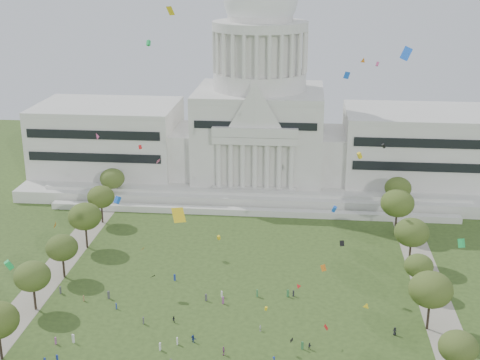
% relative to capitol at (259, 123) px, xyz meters
% --- Properties ---
extents(capitol, '(160.00, 64.50, 91.30)m').
position_rel_capitol_xyz_m(capitol, '(0.00, 0.00, 0.00)').
color(capitol, beige).
rests_on(capitol, ground).
extents(path_left, '(8.00, 160.00, 0.04)m').
position_rel_capitol_xyz_m(path_left, '(-48.00, -83.59, -22.28)').
color(path_left, gray).
rests_on(path_left, ground).
extents(path_right, '(8.00, 160.00, 0.04)m').
position_rel_capitol_xyz_m(path_right, '(48.00, -83.59, -22.28)').
color(path_right, gray).
rests_on(path_right, ground).
extents(row_tree_r_1, '(7.58, 7.58, 10.78)m').
position_rel_capitol_xyz_m(row_tree_r_1, '(46.22, -115.34, -14.64)').
color(row_tree_r_1, black).
rests_on(row_tree_r_1, ground).
extents(row_tree_l_2, '(8.42, 8.42, 11.97)m').
position_rel_capitol_xyz_m(row_tree_l_2, '(-45.04, -96.29, -13.79)').
color(row_tree_l_2, black).
rests_on(row_tree_l_2, ground).
extents(row_tree_r_2, '(9.55, 9.55, 13.58)m').
position_rel_capitol_xyz_m(row_tree_r_2, '(44.17, -96.15, -12.64)').
color(row_tree_r_2, black).
rests_on(row_tree_r_2, ground).
extents(row_tree_l_3, '(8.12, 8.12, 11.55)m').
position_rel_capitol_xyz_m(row_tree_l_3, '(-44.09, -79.67, -14.09)').
color(row_tree_l_3, black).
rests_on(row_tree_l_3, ground).
extents(row_tree_r_3, '(7.01, 7.01, 9.98)m').
position_rel_capitol_xyz_m(row_tree_r_3, '(44.40, -79.10, -15.21)').
color(row_tree_r_3, black).
rests_on(row_tree_r_3, ground).
extents(row_tree_l_4, '(9.29, 9.29, 13.21)m').
position_rel_capitol_xyz_m(row_tree_l_4, '(-44.08, -61.17, -12.90)').
color(row_tree_l_4, black).
rests_on(row_tree_l_4, ground).
extents(row_tree_r_4, '(9.19, 9.19, 13.06)m').
position_rel_capitol_xyz_m(row_tree_r_4, '(44.76, -63.55, -13.01)').
color(row_tree_r_4, black).
rests_on(row_tree_r_4, ground).
extents(row_tree_l_5, '(8.33, 8.33, 11.85)m').
position_rel_capitol_xyz_m(row_tree_l_5, '(-45.22, -42.58, -13.88)').
color(row_tree_l_5, black).
rests_on(row_tree_l_5, ground).
extents(row_tree_r_5, '(9.82, 9.82, 13.96)m').
position_rel_capitol_xyz_m(row_tree_r_5, '(43.49, -43.40, -12.37)').
color(row_tree_r_5, black).
rests_on(row_tree_r_5, ground).
extents(row_tree_l_6, '(8.19, 8.19, 11.64)m').
position_rel_capitol_xyz_m(row_tree_l_6, '(-46.87, -24.45, -14.02)').
color(row_tree_l_6, black).
rests_on(row_tree_l_6, ground).
extents(row_tree_r_6, '(8.42, 8.42, 11.97)m').
position_rel_capitol_xyz_m(row_tree_r_6, '(45.96, -25.46, -13.79)').
color(row_tree_r_6, black).
rests_on(row_tree_r_6, ground).
extents(person_0, '(1.09, 1.02, 1.87)m').
position_rel_capitol_xyz_m(person_0, '(36.74, -99.38, -21.36)').
color(person_0, '#26262B').
rests_on(person_0, ground).
extents(person_2, '(0.86, 0.62, 1.60)m').
position_rel_capitol_xyz_m(person_2, '(18.41, -106.93, -21.49)').
color(person_2, '#26262B').
rests_on(person_2, ground).
extents(person_3, '(0.59, 1.09, 1.65)m').
position_rel_capitol_xyz_m(person_3, '(11.23, -112.79, -21.47)').
color(person_3, navy).
rests_on(person_3, ground).
extents(person_4, '(0.80, 1.22, 1.92)m').
position_rel_capitol_xyz_m(person_4, '(0.77, -110.65, -21.33)').
color(person_4, '#994C8C').
rests_on(person_4, ground).
extents(person_5, '(1.65, 1.43, 1.71)m').
position_rel_capitol_xyz_m(person_5, '(-6.26, -106.49, -21.44)').
color(person_5, navy).
rests_on(person_5, ground).
extents(person_8, '(0.84, 0.63, 1.54)m').
position_rel_capitol_xyz_m(person_8, '(-11.96, -98.85, -21.53)').
color(person_8, '#26262B').
rests_on(person_8, ground).
extents(person_10, '(0.60, 0.92, 1.45)m').
position_rel_capitol_xyz_m(person_10, '(7.64, -100.63, -21.57)').
color(person_10, silver).
rests_on(person_10, ground).
extents(distant_crowd, '(59.29, 43.16, 1.95)m').
position_rel_capitol_xyz_m(distant_crowd, '(-13.79, -99.02, -21.43)').
color(distant_crowd, navy).
rests_on(distant_crowd, ground).
extents(kite_swarm, '(84.94, 96.14, 64.44)m').
position_rel_capitol_xyz_m(kite_swarm, '(1.57, -103.18, 8.10)').
color(kite_swarm, '#E54C8C').
rests_on(kite_swarm, ground).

